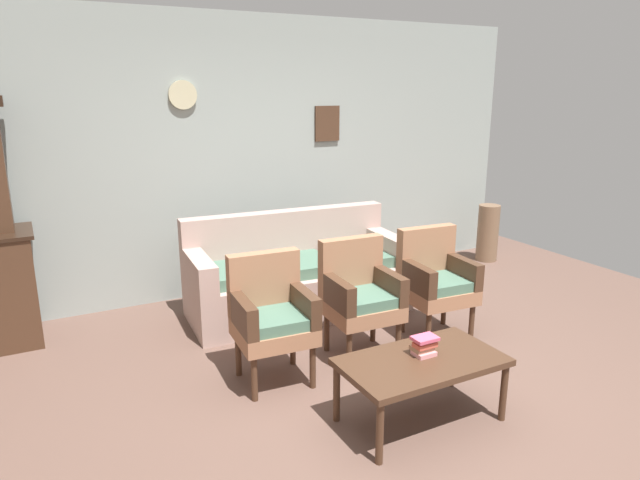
{
  "coord_description": "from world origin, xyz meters",
  "views": [
    {
      "loc": [
        -1.99,
        -2.71,
        2.03
      ],
      "look_at": [
        0.04,
        1.12,
        0.85
      ],
      "focal_mm": 31.91,
      "sensor_mm": 36.0,
      "label": 1
    }
  ],
  "objects_px": {
    "armchair_by_doorway": "(271,313)",
    "armchair_row_middle": "(360,293)",
    "book_stack_on_table": "(424,345)",
    "floral_couch": "(297,277)",
    "floor_vase_by_wall": "(488,233)",
    "armchair_near_couch_end": "(435,278)",
    "coffee_table": "(422,365)"
  },
  "relations": [
    {
      "from": "armchair_row_middle",
      "to": "armchair_near_couch_end",
      "type": "height_order",
      "value": "same"
    },
    {
      "from": "coffee_table",
      "to": "floor_vase_by_wall",
      "type": "xyz_separation_m",
      "value": [
        2.81,
        2.36,
        -0.04
      ]
    },
    {
      "from": "floral_couch",
      "to": "book_stack_on_table",
      "type": "distance_m",
      "value": 1.95
    },
    {
      "from": "coffee_table",
      "to": "floor_vase_by_wall",
      "type": "relative_size",
      "value": 1.48
    },
    {
      "from": "floral_couch",
      "to": "floor_vase_by_wall",
      "type": "height_order",
      "value": "floral_couch"
    },
    {
      "from": "floral_couch",
      "to": "floor_vase_by_wall",
      "type": "xyz_separation_m",
      "value": [
        2.71,
        0.38,
        0.01
      ]
    },
    {
      "from": "floor_vase_by_wall",
      "to": "book_stack_on_table",
      "type": "bearing_deg",
      "value": -140.0
    },
    {
      "from": "armchair_row_middle",
      "to": "coffee_table",
      "type": "distance_m",
      "value": 0.99
    },
    {
      "from": "floral_couch",
      "to": "armchair_row_middle",
      "type": "height_order",
      "value": "same"
    },
    {
      "from": "book_stack_on_table",
      "to": "floor_vase_by_wall",
      "type": "xyz_separation_m",
      "value": [
        2.77,
        2.32,
        -0.15
      ]
    },
    {
      "from": "armchair_by_doorway",
      "to": "armchair_row_middle",
      "type": "distance_m",
      "value": 0.76
    },
    {
      "from": "floral_couch",
      "to": "coffee_table",
      "type": "distance_m",
      "value": 1.99
    },
    {
      "from": "armchair_near_couch_end",
      "to": "floral_couch",
      "type": "bearing_deg",
      "value": 127.93
    },
    {
      "from": "floor_vase_by_wall",
      "to": "armchair_by_doorway",
      "type": "bearing_deg",
      "value": -157.06
    },
    {
      "from": "floral_couch",
      "to": "armchair_row_middle",
      "type": "bearing_deg",
      "value": -87.25
    },
    {
      "from": "armchair_by_doorway",
      "to": "coffee_table",
      "type": "bearing_deg",
      "value": -56.86
    },
    {
      "from": "armchair_row_middle",
      "to": "floor_vase_by_wall",
      "type": "relative_size",
      "value": 1.34
    },
    {
      "from": "armchair_by_doorway",
      "to": "coffee_table",
      "type": "relative_size",
      "value": 0.9
    },
    {
      "from": "armchair_by_doorway",
      "to": "coffee_table",
      "type": "xyz_separation_m",
      "value": [
        0.6,
        -0.92,
        -0.12
      ]
    },
    {
      "from": "armchair_row_middle",
      "to": "armchair_near_couch_end",
      "type": "distance_m",
      "value": 0.74
    },
    {
      "from": "armchair_near_couch_end",
      "to": "armchair_row_middle",
      "type": "bearing_deg",
      "value": -179.62
    },
    {
      "from": "book_stack_on_table",
      "to": "coffee_table",
      "type": "bearing_deg",
      "value": -137.5
    },
    {
      "from": "armchair_by_doorway",
      "to": "armchair_row_middle",
      "type": "height_order",
      "value": "same"
    },
    {
      "from": "armchair_row_middle",
      "to": "book_stack_on_table",
      "type": "relative_size",
      "value": 5.85
    },
    {
      "from": "coffee_table",
      "to": "armchair_row_middle",
      "type": "bearing_deg",
      "value": 80.98
    },
    {
      "from": "armchair_by_doorway",
      "to": "floor_vase_by_wall",
      "type": "relative_size",
      "value": 1.34
    },
    {
      "from": "book_stack_on_table",
      "to": "floral_couch",
      "type": "bearing_deg",
      "value": 88.2
    },
    {
      "from": "armchair_by_doorway",
      "to": "book_stack_on_table",
      "type": "xyz_separation_m",
      "value": [
        0.65,
        -0.88,
        -0.02
      ]
    },
    {
      "from": "armchair_near_couch_end",
      "to": "coffee_table",
      "type": "height_order",
      "value": "armchair_near_couch_end"
    },
    {
      "from": "coffee_table",
      "to": "floor_vase_by_wall",
      "type": "height_order",
      "value": "floor_vase_by_wall"
    },
    {
      "from": "armchair_by_doorway",
      "to": "armchair_row_middle",
      "type": "bearing_deg",
      "value": 4.12
    },
    {
      "from": "armchair_by_doorway",
      "to": "armchair_row_middle",
      "type": "relative_size",
      "value": 1.0
    }
  ]
}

